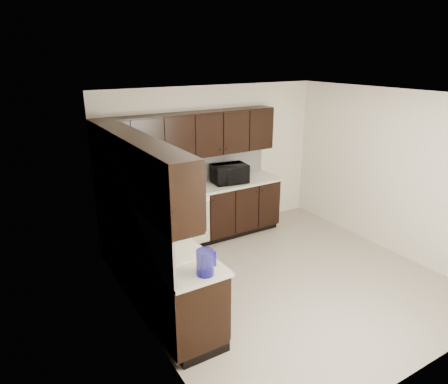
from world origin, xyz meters
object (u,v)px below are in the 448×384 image
at_px(microwave, 230,174).
at_px(blue_pitcher, 205,263).
at_px(sink, 171,253).
at_px(storage_bin, 153,220).
at_px(toaster_oven, 147,191).

xyz_separation_m(microwave, blue_pitcher, (-1.74, -2.35, -0.03)).
relative_size(sink, storage_bin, 1.61).
distance_m(microwave, storage_bin, 2.04).
height_order(toaster_oven, blue_pitcher, blue_pitcher).
bearing_deg(toaster_oven, storage_bin, -124.46).
bearing_deg(microwave, toaster_oven, -173.71).
bearing_deg(blue_pitcher, storage_bin, 69.97).
distance_m(toaster_oven, storage_bin, 1.09).
xyz_separation_m(microwave, storage_bin, (-1.75, -1.04, -0.06)).
bearing_deg(toaster_oven, blue_pitcher, -114.90).
height_order(sink, toaster_oven, sink).
xyz_separation_m(sink, storage_bin, (0.04, 0.63, 0.16)).
distance_m(toaster_oven, blue_pitcher, 2.39).
bearing_deg(microwave, storage_bin, -142.70).
bearing_deg(storage_bin, blue_pitcher, -89.55).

